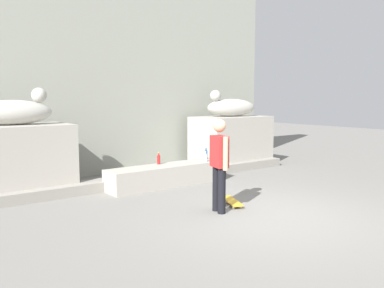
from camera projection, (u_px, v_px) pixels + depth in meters
The scene contains 13 objects.
ground_plane at pixel (271, 217), 7.04m from camera, with size 40.00×40.00×0.00m, color slate.
facade_wall at pixel (116, 47), 11.09m from camera, with size 10.10×0.60×6.83m, color gray.
pedestal_left at pixel (15, 160), 8.52m from camera, with size 2.27×1.33×1.48m, color #A39E93.
pedestal_right at pixel (231, 141), 12.23m from camera, with size 2.27×1.33×1.48m, color #A39E93.
statue_reclining_left at pixel (14, 111), 8.42m from camera, with size 1.64×0.69×0.78m.
statue_reclining_right at pixel (230, 107), 12.09m from camera, with size 1.68×0.84×0.78m.
ledge_block at pixel (168, 175), 9.51m from camera, with size 3.00×0.68×0.48m, color #A39E93.
skater at pixel (219, 161), 7.23m from camera, with size 0.27×0.53×1.67m.
skateboard at pixel (232, 201), 7.85m from camera, with size 0.51×0.81×0.08m.
bottle_red at pixel (159, 159), 9.57m from camera, with size 0.08×0.08×0.28m.
bottle_blue at pixel (206, 154), 10.40m from camera, with size 0.07×0.07×0.29m.
bottle_clear at pixel (205, 158), 9.93m from camera, with size 0.08×0.08×0.26m.
stair_step at pixel (157, 177), 9.90m from camera, with size 8.42×0.50×0.22m, color gray.
Camera 1 is at (-5.23, -4.61, 2.06)m, focal length 38.15 mm.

